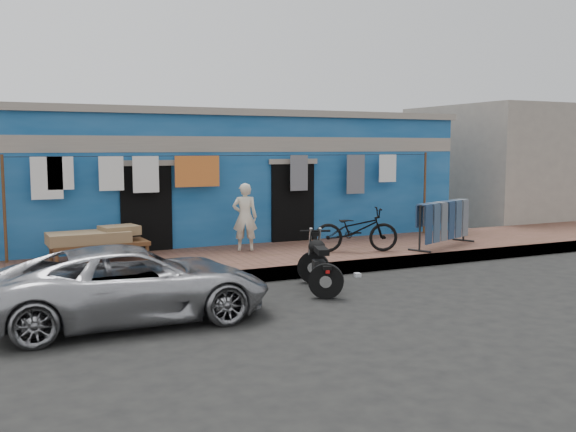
# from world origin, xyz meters

# --- Properties ---
(ground) EXTENTS (80.00, 80.00, 0.00)m
(ground) POSITION_xyz_m (0.00, 0.00, 0.00)
(ground) COLOR black
(ground) RESTS_ON ground
(sidewalk) EXTENTS (28.00, 3.00, 0.25)m
(sidewalk) POSITION_xyz_m (0.00, 3.00, 0.12)
(sidewalk) COLOR brown
(sidewalk) RESTS_ON ground
(curb) EXTENTS (28.00, 0.10, 0.25)m
(curb) POSITION_xyz_m (0.00, 1.55, 0.12)
(curb) COLOR gray
(curb) RESTS_ON ground
(building) EXTENTS (12.20, 5.20, 3.36)m
(building) POSITION_xyz_m (-0.00, 6.99, 1.69)
(building) COLOR navy
(building) RESTS_ON ground
(neighbor_right) EXTENTS (6.00, 5.00, 3.80)m
(neighbor_right) POSITION_xyz_m (11.00, 7.00, 1.90)
(neighbor_right) COLOR #9E9384
(neighbor_right) RESTS_ON ground
(clothesline) EXTENTS (10.06, 0.06, 2.10)m
(clothesline) POSITION_xyz_m (-0.69, 4.25, 1.81)
(clothesline) COLOR brown
(clothesline) RESTS_ON sidewalk
(car) EXTENTS (4.03, 1.87, 1.13)m
(car) POSITION_xyz_m (-3.47, -0.13, 0.56)
(car) COLOR #A8A8AD
(car) RESTS_ON ground
(seated_person) EXTENTS (0.62, 0.52, 1.47)m
(seated_person) POSITION_xyz_m (-0.27, 3.61, 0.98)
(seated_person) COLOR beige
(seated_person) RESTS_ON sidewalk
(bicycle) EXTENTS (1.90, 1.24, 1.16)m
(bicycle) POSITION_xyz_m (1.83, 2.46, 0.83)
(bicycle) COLOR black
(bicycle) RESTS_ON sidewalk
(motorcycle) EXTENTS (1.46, 1.88, 1.01)m
(motorcycle) POSITION_xyz_m (-0.13, 0.46, 0.50)
(motorcycle) COLOR black
(motorcycle) RESTS_ON ground
(charpoy) EXTENTS (2.02, 1.10, 0.65)m
(charpoy) POSITION_xyz_m (-3.34, 3.58, 0.58)
(charpoy) COLOR brown
(charpoy) RESTS_ON sidewalk
(jeans_rack) EXTENTS (2.50, 2.02, 1.05)m
(jeans_rack) POSITION_xyz_m (4.02, 2.27, 0.77)
(jeans_rack) COLOR black
(jeans_rack) RESTS_ON sidewalk
(litter_a) EXTENTS (0.19, 0.15, 0.08)m
(litter_a) POSITION_xyz_m (0.42, 1.04, 0.04)
(litter_a) COLOR silver
(litter_a) RESTS_ON ground
(litter_b) EXTENTS (0.14, 0.17, 0.07)m
(litter_b) POSITION_xyz_m (1.09, 1.18, 0.04)
(litter_b) COLOR silver
(litter_b) RESTS_ON ground
(litter_c) EXTENTS (0.26, 0.28, 0.09)m
(litter_c) POSITION_xyz_m (0.36, 1.20, 0.05)
(litter_c) COLOR silver
(litter_c) RESTS_ON ground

